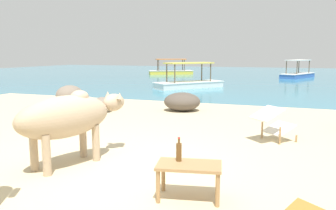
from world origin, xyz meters
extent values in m
cube|color=#CCB78E|center=(0.00, 0.00, 0.02)|extent=(18.00, 14.00, 0.04)
cube|color=teal|center=(0.00, 22.00, 0.00)|extent=(60.00, 36.00, 0.03)
cylinder|color=tan|center=(-0.70, 0.23, 0.33)|extent=(0.12, 0.12, 0.59)
cylinder|color=tan|center=(-0.39, 0.13, 0.33)|extent=(0.12, 0.12, 0.59)
cylinder|color=tan|center=(-0.98, -0.61, 0.33)|extent=(0.12, 0.12, 0.59)
cylinder|color=tan|center=(-0.67, -0.71, 0.33)|extent=(0.12, 0.12, 0.59)
ellipsoid|color=tan|center=(-0.68, -0.24, 0.81)|extent=(1.08, 1.72, 0.64)
ellipsoid|color=tan|center=(-0.37, 0.71, 0.91)|extent=(0.38, 0.49, 0.30)
cone|color=tan|center=(-0.51, 0.75, 1.04)|extent=(0.14, 0.14, 0.11)
cone|color=tan|center=(-0.23, 0.66, 1.04)|extent=(0.14, 0.14, 0.11)
ellipsoid|color=tan|center=(-0.60, 0.03, 1.08)|extent=(0.34, 0.37, 0.21)
cube|color=#A37A4C|center=(1.44, -0.76, 0.45)|extent=(0.83, 0.58, 0.04)
cylinder|color=#A37A4C|center=(1.74, -0.51, 0.24)|extent=(0.05, 0.05, 0.39)
cylinder|color=#A37A4C|center=(1.81, -0.87, 0.24)|extent=(0.05, 0.05, 0.39)
cylinder|color=#A37A4C|center=(1.07, -0.65, 0.24)|extent=(0.05, 0.05, 0.39)
cylinder|color=#A37A4C|center=(1.14, -1.00, 0.24)|extent=(0.05, 0.05, 0.39)
cylinder|color=brown|center=(1.29, -0.70, 0.58)|extent=(0.07, 0.07, 0.22)
cylinder|color=brown|center=(1.29, -0.70, 0.72)|extent=(0.03, 0.03, 0.06)
cylinder|color=red|center=(1.29, -0.70, 0.76)|extent=(0.03, 0.03, 0.02)
cylinder|color=#A37A4C|center=(2.30, 2.84, 0.11)|extent=(0.04, 0.04, 0.14)
cylinder|color=#A37A4C|center=(2.66, 2.47, 0.11)|extent=(0.04, 0.04, 0.14)
cylinder|color=#A37A4C|center=(2.00, 2.55, 0.21)|extent=(0.04, 0.04, 0.34)
cylinder|color=#A37A4C|center=(2.36, 2.18, 0.21)|extent=(0.04, 0.04, 0.34)
cube|color=silver|center=(2.33, 2.51, 0.28)|extent=(0.67, 0.67, 0.21)
cube|color=silver|center=(2.11, 2.29, 0.61)|extent=(0.69, 0.70, 0.23)
ellipsoid|color=gray|center=(-4.48, 5.05, 0.37)|extent=(1.18, 1.20, 0.66)
ellipsoid|color=brown|center=(-0.57, 5.22, 0.32)|extent=(1.26, 1.14, 0.56)
ellipsoid|color=gray|center=(-2.70, 4.19, 0.26)|extent=(0.71, 0.76, 0.45)
cube|color=white|center=(-2.44, 12.18, 0.16)|extent=(3.14, 3.48, 0.28)
cube|color=white|center=(-2.44, 12.18, 0.32)|extent=(3.22, 3.57, 0.04)
cylinder|color=brown|center=(-2.05, 13.26, 0.77)|extent=(0.06, 0.06, 0.95)
cylinder|color=brown|center=(-1.45, 12.77, 0.77)|extent=(0.06, 0.06, 0.95)
cylinder|color=brown|center=(-3.42, 11.59, 0.77)|extent=(0.06, 0.06, 0.95)
cylinder|color=brown|center=(-2.82, 11.10, 0.77)|extent=(0.06, 0.06, 0.95)
cube|color=#EFD14C|center=(-2.44, 12.18, 1.28)|extent=(2.32, 2.54, 0.06)
cube|color=#3866B7|center=(2.84, 21.96, 0.16)|extent=(2.42, 3.74, 0.28)
cube|color=white|center=(2.84, 21.96, 0.32)|extent=(2.50, 3.83, 0.04)
cylinder|color=brown|center=(2.91, 23.11, 0.77)|extent=(0.06, 0.06, 0.95)
cylinder|color=brown|center=(3.62, 22.80, 0.77)|extent=(0.06, 0.06, 0.95)
cylinder|color=brown|center=(2.06, 21.12, 0.77)|extent=(0.06, 0.06, 0.95)
cylinder|color=brown|center=(2.77, 20.82, 0.77)|extent=(0.06, 0.06, 0.95)
cube|color=silver|center=(2.84, 21.96, 1.28)|extent=(1.85, 2.68, 0.06)
cube|color=gold|center=(-7.15, 22.64, 0.16)|extent=(3.68, 2.70, 0.28)
cube|color=white|center=(-7.15, 22.64, 0.32)|extent=(3.77, 2.79, 0.04)
cylinder|color=brown|center=(-7.91, 21.78, 0.77)|extent=(0.06, 0.06, 0.95)
cylinder|color=brown|center=(-8.28, 22.46, 0.77)|extent=(0.06, 0.06, 0.95)
cylinder|color=brown|center=(-6.02, 22.83, 0.77)|extent=(0.06, 0.06, 0.95)
cylinder|color=brown|center=(-6.39, 23.50, 0.77)|extent=(0.06, 0.06, 0.95)
cube|color=orange|center=(-7.15, 22.64, 1.28)|extent=(2.66, 2.04, 0.06)
camera|label=1|loc=(2.54, -4.48, 1.76)|focal=36.49mm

